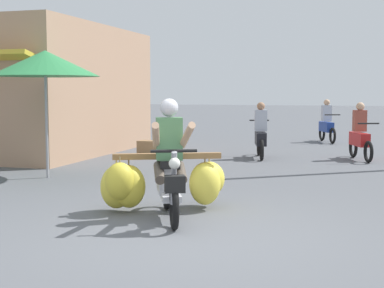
{
  "coord_description": "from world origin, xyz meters",
  "views": [
    {
      "loc": [
        1.92,
        -6.07,
        1.68
      ],
      "look_at": [
        -0.48,
        1.88,
        0.9
      ],
      "focal_mm": 53.2,
      "sensor_mm": 36.0,
      "label": 1
    }
  ],
  "objects_px": {
    "motorbike_main_loaded": "(161,178)",
    "produce_crate": "(149,147)",
    "motorbike_distant_ahead_right": "(327,125)",
    "market_umbrella_near_shop": "(45,63)",
    "motorbike_distant_ahead_left": "(261,136)",
    "motorbike_distant_far_ahead": "(360,137)"
  },
  "relations": [
    {
      "from": "motorbike_main_loaded",
      "to": "motorbike_distant_ahead_right",
      "type": "height_order",
      "value": "motorbike_main_loaded"
    },
    {
      "from": "market_umbrella_near_shop",
      "to": "produce_crate",
      "type": "relative_size",
      "value": 4.36
    },
    {
      "from": "motorbike_distant_ahead_left",
      "to": "market_umbrella_near_shop",
      "type": "height_order",
      "value": "market_umbrella_near_shop"
    },
    {
      "from": "motorbike_distant_ahead_right",
      "to": "market_umbrella_near_shop",
      "type": "xyz_separation_m",
      "value": [
        -4.69,
        -9.42,
        1.63
      ]
    },
    {
      "from": "motorbike_main_loaded",
      "to": "motorbike_distant_far_ahead",
      "type": "distance_m",
      "value": 7.57
    },
    {
      "from": "market_umbrella_near_shop",
      "to": "produce_crate",
      "type": "height_order",
      "value": "market_umbrella_near_shop"
    },
    {
      "from": "motorbike_distant_far_ahead",
      "to": "motorbike_distant_ahead_right",
      "type": "bearing_deg",
      "value": 102.93
    },
    {
      "from": "motorbike_distant_ahead_right",
      "to": "motorbike_distant_far_ahead",
      "type": "distance_m",
      "value": 4.79
    },
    {
      "from": "motorbike_main_loaded",
      "to": "motorbike_distant_ahead_right",
      "type": "bearing_deg",
      "value": 82.75
    },
    {
      "from": "market_umbrella_near_shop",
      "to": "produce_crate",
      "type": "xyz_separation_m",
      "value": [
        0.39,
        4.43,
        -2.02
      ]
    },
    {
      "from": "motorbike_distant_ahead_right",
      "to": "motorbike_distant_far_ahead",
      "type": "bearing_deg",
      "value": -77.07
    },
    {
      "from": "motorbike_distant_ahead_left",
      "to": "motorbike_distant_ahead_right",
      "type": "xyz_separation_m",
      "value": [
        1.29,
        5.1,
        0.0
      ]
    },
    {
      "from": "market_umbrella_near_shop",
      "to": "motorbike_distant_ahead_left",
      "type": "bearing_deg",
      "value": 51.88
    },
    {
      "from": "motorbike_distant_ahead_left",
      "to": "produce_crate",
      "type": "distance_m",
      "value": 3.03
    },
    {
      "from": "motorbike_distant_ahead_right",
      "to": "market_umbrella_near_shop",
      "type": "relative_size",
      "value": 0.63
    },
    {
      "from": "motorbike_main_loaded",
      "to": "produce_crate",
      "type": "bearing_deg",
      "value": 112.32
    },
    {
      "from": "motorbike_distant_ahead_left",
      "to": "motorbike_distant_ahead_right",
      "type": "height_order",
      "value": "same"
    },
    {
      "from": "produce_crate",
      "to": "motorbike_distant_far_ahead",
      "type": "bearing_deg",
      "value": 3.36
    },
    {
      "from": "motorbike_distant_ahead_right",
      "to": "produce_crate",
      "type": "xyz_separation_m",
      "value": [
        -4.29,
        -4.99,
        -0.39
      ]
    },
    {
      "from": "market_umbrella_near_shop",
      "to": "motorbike_distant_ahead_right",
      "type": "bearing_deg",
      "value": 63.55
    },
    {
      "from": "motorbike_distant_ahead_right",
      "to": "motorbike_main_loaded",
      "type": "bearing_deg",
      "value": -97.25
    },
    {
      "from": "motorbike_main_loaded",
      "to": "market_umbrella_near_shop",
      "type": "bearing_deg",
      "value": 143.38
    }
  ]
}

